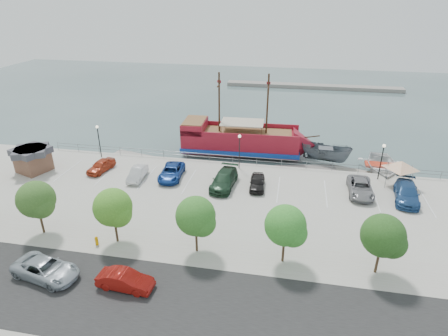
# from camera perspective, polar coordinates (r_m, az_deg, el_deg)

# --- Properties ---
(ground) EXTENTS (160.00, 160.00, 0.00)m
(ground) POSITION_cam_1_polar(r_m,az_deg,el_deg) (40.16, 0.87, -5.19)
(ground) COLOR #384B4B
(street) EXTENTS (100.00, 8.00, 0.04)m
(street) POSITION_cam_1_polar(r_m,az_deg,el_deg) (27.15, -5.36, -20.33)
(street) COLOR black
(street) RESTS_ON land_slab
(sidewalk) EXTENTS (100.00, 4.00, 0.05)m
(sidewalk) POSITION_cam_1_polar(r_m,az_deg,el_deg) (31.47, -2.35, -12.69)
(sidewalk) COLOR #A19A8C
(sidewalk) RESTS_ON land_slab
(seawall_railing) EXTENTS (50.00, 0.06, 1.00)m
(seawall_railing) POSITION_cam_1_polar(r_m,az_deg,el_deg) (46.33, 2.55, 1.26)
(seawall_railing) COLOR slate
(seawall_railing) RESTS_ON land_slab
(far_shore) EXTENTS (40.00, 3.00, 0.80)m
(far_shore) POSITION_cam_1_polar(r_m,az_deg,el_deg) (91.42, 13.38, 12.01)
(far_shore) COLOR gray
(far_shore) RESTS_ON ground
(pirate_ship) EXTENTS (18.50, 5.82, 11.59)m
(pirate_ship) POSITION_cam_1_polar(r_m,az_deg,el_deg) (51.09, 4.02, 4.08)
(pirate_ship) COLOR maroon
(pirate_ship) RESTS_ON ground
(patrol_boat) EXTENTS (7.12, 4.61, 2.58)m
(patrol_boat) POSITION_cam_1_polar(r_m,az_deg,el_deg) (50.02, 15.14, 1.95)
(patrol_boat) COLOR slate
(patrol_boat) RESTS_ON ground
(speedboat) EXTENTS (5.61, 7.65, 1.54)m
(speedboat) POSITION_cam_1_polar(r_m,az_deg,el_deg) (49.89, 22.90, 0.04)
(speedboat) COLOR silver
(speedboat) RESTS_ON ground
(dock_west) EXTENTS (6.43, 3.28, 0.35)m
(dock_west) POSITION_cam_1_polar(r_m,az_deg,el_deg) (52.02, -13.46, 1.72)
(dock_west) COLOR gray
(dock_west) RESTS_ON ground
(dock_mid) EXTENTS (7.72, 3.63, 0.43)m
(dock_mid) POSITION_cam_1_polar(r_m,az_deg,el_deg) (47.83, 12.38, -0.26)
(dock_mid) COLOR slate
(dock_mid) RESTS_ON ground
(dock_east) EXTENTS (7.02, 3.76, 0.39)m
(dock_east) POSITION_cam_1_polar(r_m,az_deg,el_deg) (48.58, 20.09, -0.90)
(dock_east) COLOR gray
(dock_east) RESTS_ON ground
(shed) EXTENTS (4.51, 4.51, 2.90)m
(shed) POSITION_cam_1_polar(r_m,az_deg,el_deg) (49.48, -27.15, 1.26)
(shed) COLOR brown
(shed) RESTS_ON land_slab
(canopy_tent) EXTENTS (4.76, 4.76, 3.33)m
(canopy_tent) POSITION_cam_1_polar(r_m,az_deg,el_deg) (44.45, 25.49, 0.95)
(canopy_tent) COLOR slate
(canopy_tent) RESTS_ON land_slab
(street_van) EXTENTS (5.55, 3.37, 1.44)m
(street_van) POSITION_cam_1_polar(r_m,az_deg,el_deg) (31.66, -25.53, -13.73)
(street_van) COLOR #9AA5AD
(street_van) RESTS_ON street
(street_sedan) EXTENTS (4.20, 1.68, 1.36)m
(street_sedan) POSITION_cam_1_polar(r_m,az_deg,el_deg) (28.80, -14.82, -16.22)
(street_sedan) COLOR maroon
(street_sedan) RESTS_ON street
(fire_hydrant) EXTENTS (0.29, 0.29, 0.83)m
(fire_hydrant) POSITION_cam_1_polar(r_m,az_deg,el_deg) (33.71, -18.84, -10.42)
(fire_hydrant) COLOR #D28700
(fire_hydrant) RESTS_ON sidewalk
(lamp_post_left) EXTENTS (0.36, 0.36, 4.28)m
(lamp_post_left) POSITION_cam_1_polar(r_m,az_deg,el_deg) (49.89, -18.60, 4.71)
(lamp_post_left) COLOR black
(lamp_post_left) RESTS_ON land_slab
(lamp_post_mid) EXTENTS (0.36, 0.36, 4.28)m
(lamp_post_mid) POSITION_cam_1_polar(r_m,az_deg,el_deg) (44.20, 2.37, 3.45)
(lamp_post_mid) COLOR black
(lamp_post_mid) RESTS_ON land_slab
(lamp_post_right) EXTENTS (0.36, 0.36, 4.28)m
(lamp_post_right) POSITION_cam_1_polar(r_m,az_deg,el_deg) (44.97, 22.97, 1.76)
(lamp_post_right) COLOR black
(lamp_post_right) RESTS_ON land_slab
(tree_b) EXTENTS (3.30, 3.20, 5.00)m
(tree_b) POSITION_cam_1_polar(r_m,az_deg,el_deg) (35.57, -26.57, -4.50)
(tree_b) COLOR #473321
(tree_b) RESTS_ON sidewalk
(tree_c) EXTENTS (3.30, 3.20, 5.00)m
(tree_c) POSITION_cam_1_polar(r_m,az_deg,el_deg) (32.01, -16.40, -6.00)
(tree_c) COLOR #473321
(tree_c) RESTS_ON sidewalk
(tree_d) EXTENTS (3.30, 3.20, 5.00)m
(tree_d) POSITION_cam_1_polar(r_m,az_deg,el_deg) (29.69, -4.11, -7.56)
(tree_d) COLOR #473321
(tree_d) RESTS_ON sidewalk
(tree_e) EXTENTS (3.30, 3.20, 5.00)m
(tree_e) POSITION_cam_1_polar(r_m,az_deg,el_deg) (28.92, 9.61, -8.88)
(tree_e) COLOR #473321
(tree_e) RESTS_ON sidewalk
(tree_f) EXTENTS (3.30, 3.20, 5.00)m
(tree_f) POSITION_cam_1_polar(r_m,az_deg,el_deg) (29.82, 23.34, -9.69)
(tree_f) COLOR #473321
(tree_f) RESTS_ON sidewalk
(parked_car_a) EXTENTS (2.41, 4.29, 1.38)m
(parked_car_a) POSITION_cam_1_polar(r_m,az_deg,el_deg) (46.65, -18.23, 0.34)
(parked_car_a) COLOR #B1391D
(parked_car_a) RESTS_ON land_slab
(parked_car_b) EXTENTS (1.66, 4.09, 1.32)m
(parked_car_b) POSITION_cam_1_polar(r_m,az_deg,el_deg) (43.58, -13.06, -0.84)
(parked_car_b) COLOR silver
(parked_car_b) RESTS_ON land_slab
(parked_car_c) EXTENTS (2.69, 5.23, 1.41)m
(parked_car_c) POSITION_cam_1_polar(r_m,az_deg,el_deg) (43.14, -8.00, -0.61)
(parked_car_c) COLOR navy
(parked_car_c) RESTS_ON land_slab
(parked_car_d) EXTENTS (2.65, 5.75, 1.63)m
(parked_car_d) POSITION_cam_1_polar(r_m,az_deg,el_deg) (40.76, 0.01, -1.79)
(parked_car_d) COLOR #1C3825
(parked_car_d) RESTS_ON land_slab
(parked_car_e) EXTENTS (1.83, 4.05, 1.35)m
(parked_car_e) POSITION_cam_1_polar(r_m,az_deg,el_deg) (40.69, 5.09, -2.17)
(parked_car_e) COLOR black
(parked_car_e) RESTS_ON land_slab
(parked_car_g) EXTENTS (2.53, 5.31, 1.46)m
(parked_car_g) POSITION_cam_1_polar(r_m,az_deg,el_deg) (41.86, 20.07, -2.82)
(parked_car_g) COLOR gray
(parked_car_g) RESTS_ON land_slab
(parked_car_h) EXTENTS (3.04, 5.79, 1.60)m
(parked_car_h) POSITION_cam_1_polar(r_m,az_deg,el_deg) (42.47, 26.08, -3.44)
(parked_car_h) COLOR navy
(parked_car_h) RESTS_ON land_slab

